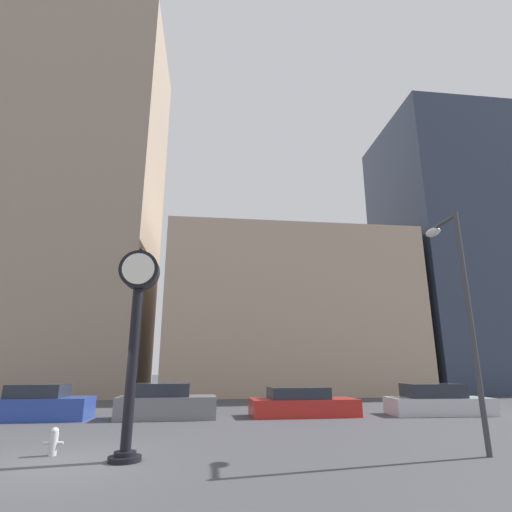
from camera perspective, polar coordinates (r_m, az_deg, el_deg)
The scene contains 11 objects.
ground_plane at distance 11.17m, azimuth -26.06°, elevation -25.03°, with size 200.00×200.00×0.00m, color #424247.
building_tall_tower at distance 39.28m, azimuth -24.19°, elevation 7.62°, with size 13.58×12.00×33.28m.
building_storefront_row at distance 35.40m, azimuth 4.34°, elevation -8.37°, with size 19.97×12.00×12.99m.
building_glass_modern at distance 42.96m, azimuth 26.30°, elevation 0.73°, with size 11.70×12.00×25.89m.
street_clock at distance 10.67m, azimuth -16.79°, elevation -8.60°, with size 0.99×0.76×5.16m.
car_blue at distance 19.80m, azimuth -28.40°, elevation -18.16°, with size 3.88×1.92×1.41m.
car_grey at distance 18.49m, azimuth -12.73°, elevation -19.85°, with size 4.14×1.91×1.43m.
car_red at distance 19.08m, azimuth 6.63°, elevation -20.23°, with size 4.79×2.03×1.23m.
car_silver at distance 21.18m, azimuth 24.47°, elevation -18.41°, with size 4.66×2.05×1.36m.
fire_hydrant_far at distance 12.05m, azimuth -26.94°, elevation -22.50°, with size 0.46×0.20×0.65m.
street_lamp_right at distance 12.57m, azimuth 26.80°, elevation -4.14°, with size 0.36×1.57×6.38m.
Camera 1 is at (3.24, -10.48, 2.13)m, focal length 28.00 mm.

